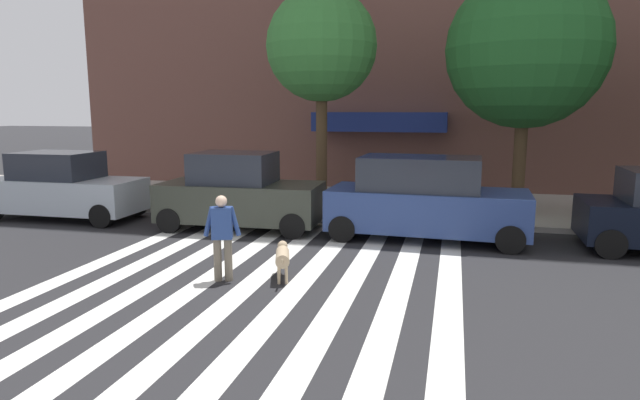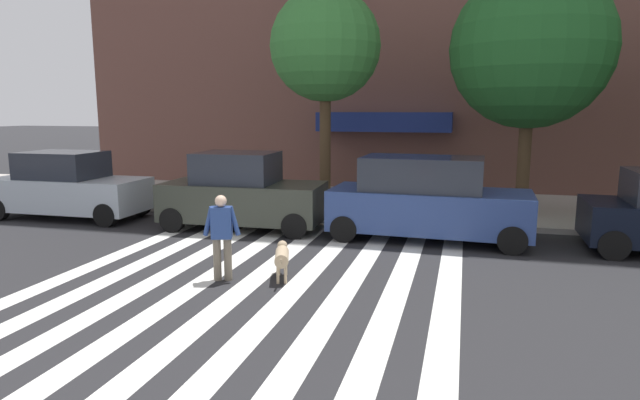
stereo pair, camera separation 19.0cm
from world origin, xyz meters
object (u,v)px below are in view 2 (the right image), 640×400
object	(u,v)px
street_tree_nearest	(325,47)
street_tree_middle	(531,49)
pedestrian_dog_walker	(222,233)
parked_car_third_in_line	(427,200)
parked_car_near_curb	(68,187)
dog_on_leash	(282,256)
parked_car_behind_first	(242,193)

from	to	relation	value
street_tree_nearest	street_tree_middle	world-z (taller)	street_tree_middle
pedestrian_dog_walker	parked_car_third_in_line	bearing A→B (deg)	50.95
parked_car_near_curb	dog_on_leash	bearing A→B (deg)	-25.94
parked_car_near_curb	street_tree_nearest	size ratio (longest dim) A/B	0.69
parked_car_behind_first	pedestrian_dog_walker	world-z (taller)	parked_car_behind_first
street_tree_nearest	pedestrian_dog_walker	size ratio (longest dim) A/B	4.07
parked_car_behind_first	dog_on_leash	xyz separation A→B (m)	(2.49, -3.92, -0.52)
parked_car_near_curb	street_tree_middle	bearing A→B (deg)	14.00
parked_car_behind_first	street_tree_middle	xyz separation A→B (m)	(7.45, 3.25, 3.92)
parked_car_behind_first	parked_car_near_curb	bearing A→B (deg)	179.99
parked_car_third_in_line	pedestrian_dog_walker	world-z (taller)	parked_car_third_in_line
pedestrian_dog_walker	dog_on_leash	bearing A→B (deg)	20.09
pedestrian_dog_walker	street_tree_nearest	bearing A→B (deg)	89.24
dog_on_leash	parked_car_behind_first	bearing A→B (deg)	122.41
parked_car_near_curb	pedestrian_dog_walker	bearing A→B (deg)	-31.57
parked_car_near_curb	pedestrian_dog_walker	size ratio (longest dim) A/B	2.80
parked_car_behind_first	parked_car_third_in_line	distance (m)	4.93
street_tree_nearest	dog_on_leash	size ratio (longest dim) A/B	5.93
parked_car_behind_first	pedestrian_dog_walker	size ratio (longest dim) A/B	2.67
street_tree_middle	pedestrian_dog_walker	world-z (taller)	street_tree_middle
parked_car_third_in_line	pedestrian_dog_walker	xyz separation A→B (m)	(-3.50, -4.31, -0.08)
parked_car_near_curb	parked_car_behind_first	distance (m)	5.58
parked_car_third_in_line	street_tree_nearest	size ratio (longest dim) A/B	0.74
parked_car_third_in_line	pedestrian_dog_walker	size ratio (longest dim) A/B	3.00
parked_car_near_curb	dog_on_leash	size ratio (longest dim) A/B	4.07
pedestrian_dog_walker	street_tree_middle	bearing A→B (deg)	51.46
parked_car_third_in_line	street_tree_middle	world-z (taller)	street_tree_middle
parked_car_third_in_line	dog_on_leash	size ratio (longest dim) A/B	4.37
parked_car_behind_first	dog_on_leash	bearing A→B (deg)	-57.59
parked_car_near_curb	dog_on_leash	world-z (taller)	parked_car_near_curb
street_tree_nearest	dog_on_leash	bearing A→B (deg)	-82.21
street_tree_nearest	street_tree_middle	size ratio (longest dim) A/B	0.96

